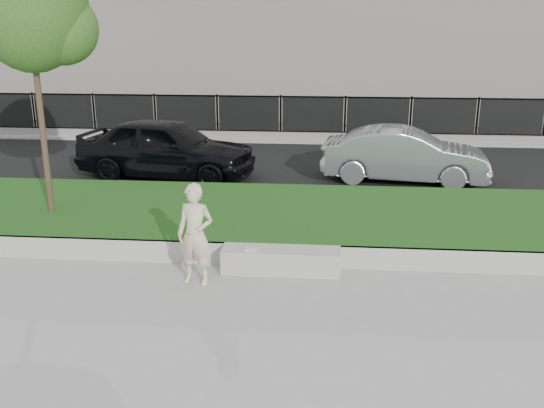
# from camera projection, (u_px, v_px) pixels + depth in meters

# --- Properties ---
(ground) EXTENTS (90.00, 90.00, 0.00)m
(ground) POSITION_uv_depth(u_px,v_px,m) (263.00, 291.00, 9.58)
(ground) COLOR gray
(ground) RESTS_ON ground
(grass_bank) EXTENTS (34.00, 4.00, 0.40)m
(grass_bank) POSITION_uv_depth(u_px,v_px,m) (278.00, 219.00, 12.38)
(grass_bank) COLOR #12390E
(grass_bank) RESTS_ON ground
(grass_kerb) EXTENTS (34.00, 0.08, 0.40)m
(grass_kerb) POSITION_uv_depth(u_px,v_px,m) (269.00, 255.00, 10.51)
(grass_kerb) COLOR #9B9991
(grass_kerb) RESTS_ON ground
(street) EXTENTS (34.00, 7.00, 0.04)m
(street) POSITION_uv_depth(u_px,v_px,m) (292.00, 165.00, 17.67)
(street) COLOR black
(street) RESTS_ON ground
(far_pavement) EXTENTS (34.00, 3.00, 0.12)m
(far_pavement) POSITION_uv_depth(u_px,v_px,m) (299.00, 135.00, 21.94)
(far_pavement) COLOR gray
(far_pavement) RESTS_ON ground
(iron_fence) EXTENTS (32.00, 0.30, 1.50)m
(iron_fence) POSITION_uv_depth(u_px,v_px,m) (298.00, 127.00, 20.84)
(iron_fence) COLOR slate
(iron_fence) RESTS_ON far_pavement
(stone_bench) EXTENTS (2.01, 0.50, 0.41)m
(stone_bench) POSITION_uv_depth(u_px,v_px,m) (281.00, 260.00, 10.26)
(stone_bench) COLOR #9B9991
(stone_bench) RESTS_ON ground
(man) EXTENTS (0.67, 0.50, 1.66)m
(man) POSITION_uv_depth(u_px,v_px,m) (195.00, 234.00, 9.67)
(man) COLOR beige
(man) RESTS_ON ground
(book) EXTENTS (0.23, 0.18, 0.02)m
(book) POSITION_uv_depth(u_px,v_px,m) (251.00, 249.00, 10.15)
(book) COLOR beige
(book) RESTS_ON stone_bench
(young_tree) EXTENTS (2.27, 2.17, 5.55)m
(young_tree) POSITION_uv_depth(u_px,v_px,m) (33.00, 1.00, 11.11)
(young_tree) COLOR #38281C
(young_tree) RESTS_ON grass_bank
(car_dark) EXTENTS (4.96, 2.64, 1.61)m
(car_dark) POSITION_uv_depth(u_px,v_px,m) (166.00, 148.00, 16.04)
(car_dark) COLOR black
(car_dark) RESTS_ON street
(car_silver) EXTENTS (4.38, 2.02, 1.39)m
(car_silver) POSITION_uv_depth(u_px,v_px,m) (405.00, 155.00, 15.65)
(car_silver) COLOR gray
(car_silver) RESTS_ON street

